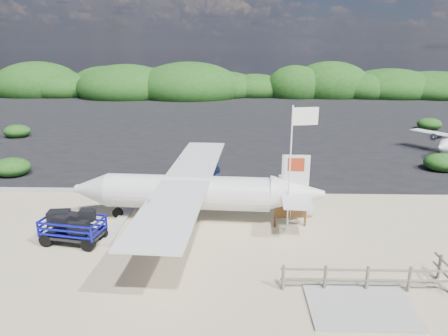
# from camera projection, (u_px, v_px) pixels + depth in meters

# --- Properties ---
(ground) EXTENTS (160.00, 160.00, 0.00)m
(ground) POSITION_uv_depth(u_px,v_px,m) (209.00, 229.00, 19.37)
(ground) COLOR beige
(asphalt_apron) EXTENTS (90.00, 50.00, 0.04)m
(asphalt_apron) POSITION_uv_depth(u_px,v_px,m) (225.00, 120.00, 48.06)
(asphalt_apron) COLOR #B2B2B2
(asphalt_apron) RESTS_ON ground
(lagoon) EXTENTS (9.00, 7.00, 0.40)m
(lagoon) POSITION_uv_depth(u_px,v_px,m) (41.00, 214.00, 21.03)
(lagoon) COLOR #B2B2B2
(lagoon) RESTS_ON ground
(walkway_pad) EXTENTS (3.50, 2.50, 0.10)m
(walkway_pad) POSITION_uv_depth(u_px,v_px,m) (360.00, 308.00, 13.49)
(walkway_pad) COLOR #B2B2B2
(walkway_pad) RESTS_ON ground
(vegetation_band) EXTENTS (124.00, 8.00, 4.40)m
(vegetation_band) POSITION_uv_depth(u_px,v_px,m) (228.00, 96.00, 71.98)
(vegetation_band) COLOR #B2B2B2
(vegetation_band) RESTS_ON ground
(fence) EXTENTS (6.40, 2.00, 1.10)m
(fence) POSITION_uv_depth(u_px,v_px,m) (366.00, 291.00, 14.43)
(fence) COLOR #B2B2B2
(fence) RESTS_ON ground
(baggage_cart) EXTENTS (3.11, 2.13, 1.43)m
(baggage_cart) POSITION_uv_depth(u_px,v_px,m) (75.00, 243.00, 17.99)
(baggage_cart) COLOR #0B0EA8
(baggage_cart) RESTS_ON ground
(flagpole) EXTENTS (1.27, 0.70, 6.01)m
(flagpole) POSITION_uv_depth(u_px,v_px,m) (287.00, 230.00, 19.25)
(flagpole) COLOR white
(flagpole) RESTS_ON ground
(signboard) EXTENTS (1.70, 0.33, 1.40)m
(signboard) POSITION_uv_depth(u_px,v_px,m) (290.00, 226.00, 19.62)
(signboard) COLOR brown
(signboard) RESTS_ON ground
(crew_a) EXTENTS (0.64, 0.44, 1.68)m
(crew_a) POSITION_uv_depth(u_px,v_px,m) (188.00, 198.00, 20.96)
(crew_a) COLOR #121B43
(crew_a) RESTS_ON ground
(crew_b) EXTENTS (0.88, 0.69, 1.76)m
(crew_b) POSITION_uv_depth(u_px,v_px,m) (215.00, 173.00, 24.95)
(crew_b) COLOR #121B43
(crew_b) RESTS_ON ground
(aircraft_large) EXTENTS (15.96, 15.96, 4.52)m
(aircraft_large) POSITION_uv_depth(u_px,v_px,m) (392.00, 142.00, 36.88)
(aircraft_large) COLOR #B2B2B2
(aircraft_large) RESTS_ON ground
(aircraft_small) EXTENTS (9.08, 9.08, 2.34)m
(aircraft_small) POSITION_uv_depth(u_px,v_px,m) (137.00, 111.00, 54.83)
(aircraft_small) COLOR #B2B2B2
(aircraft_small) RESTS_ON ground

